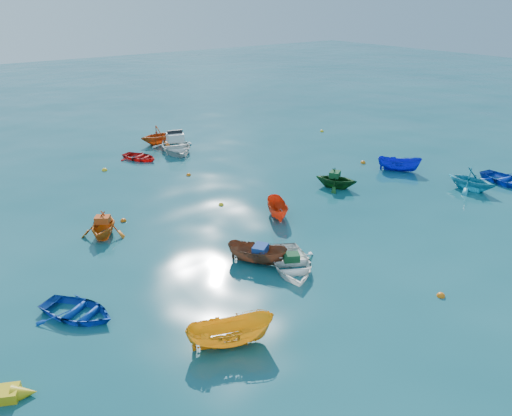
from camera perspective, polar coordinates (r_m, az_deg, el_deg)
ground at (r=23.44m, az=7.35°, el=-4.79°), size 160.00×160.00×0.00m
dinghy_blue_sw at (r=19.98m, az=-19.64°, el=-11.56°), size 3.38×3.68×0.62m
dinghy_white_near at (r=21.80m, az=4.07°, el=-6.96°), size 3.87×4.26×0.72m
sampan_brown_mid at (r=22.21m, az=0.12°, el=-6.28°), size 2.39×2.85×1.06m
dinghy_blue_se at (r=35.02m, az=26.61°, el=2.53°), size 2.90×3.69×0.70m
dinghy_orange_w at (r=25.72m, az=-16.94°, el=-3.01°), size 3.27×3.35×1.34m
sampan_yellow_mid at (r=17.58m, az=-2.91°, el=-15.36°), size 3.21×2.23×1.16m
dinghy_cyan_se at (r=32.95m, az=23.24°, el=1.93°), size 2.83×3.16×1.50m
sampan_orange_n at (r=26.67m, az=2.50°, el=-0.98°), size 2.11×2.76×1.01m
dinghy_green_n at (r=31.04m, az=9.08°, el=2.34°), size 3.15×3.27×1.33m
sampan_blue_far at (r=34.93m, az=15.96°, el=4.11°), size 2.55×2.89×1.09m
dinghy_red_far at (r=36.90m, az=-13.12°, el=5.43°), size 2.94×3.33×0.57m
dinghy_orange_far at (r=40.49m, az=-10.93°, el=7.20°), size 3.10×2.70×1.59m
motorboat_white at (r=38.37m, az=-9.12°, el=6.44°), size 4.29×5.14×1.52m
tarp_green_a at (r=21.63m, az=4.05°, el=-5.62°), size 0.84×0.78×0.33m
tarp_blue_a at (r=21.82m, az=0.50°, el=-4.73°), size 0.93×0.88×0.36m
tarp_orange_a at (r=25.42m, az=-17.13°, el=-1.27°), size 0.87×0.83×0.34m
tarp_green_b at (r=30.77m, az=9.00°, el=3.83°), size 0.91×0.85×0.36m
buoy_ye_a at (r=22.57m, az=5.75°, el=-5.89°), size 0.31×0.31×0.31m
buoy_or_b at (r=21.24m, az=20.36°, el=-9.44°), size 0.33×0.33×0.33m
buoy_or_c at (r=27.01m, az=-14.92°, el=-1.47°), size 0.32×0.32×0.32m
buoy_ye_c at (r=28.14m, az=-4.00°, el=0.33°), size 0.30×0.30×0.30m
buoy_or_d at (r=35.94m, az=12.14°, el=5.04°), size 0.36×0.36×0.36m
buoy_ye_d at (r=35.12m, az=-16.91°, el=4.11°), size 0.37×0.37×0.37m
buoy_or_e at (r=33.01m, az=-7.71°, el=3.71°), size 0.32×0.32×0.32m
buoy_ye_e at (r=43.80m, az=7.54°, el=8.65°), size 0.32×0.32×0.32m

